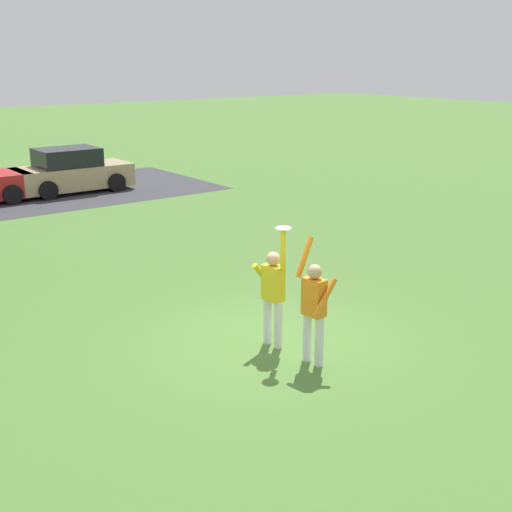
{
  "coord_description": "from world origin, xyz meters",
  "views": [
    {
      "loc": [
        -6.63,
        -8.24,
        4.7
      ],
      "look_at": [
        -0.04,
        0.45,
        1.45
      ],
      "focal_mm": 47.03,
      "sensor_mm": 36.0,
      "label": 1
    }
  ],
  "objects_px": {
    "person_catcher": "(273,291)",
    "parked_car_tan": "(71,172)",
    "frisbee_disc": "(283,228)",
    "person_defender": "(314,306)"
  },
  "relations": [
    {
      "from": "person_catcher",
      "to": "person_defender",
      "type": "height_order",
      "value": "person_catcher"
    },
    {
      "from": "person_catcher",
      "to": "frisbee_disc",
      "type": "height_order",
      "value": "frisbee_disc"
    },
    {
      "from": "frisbee_disc",
      "to": "parked_car_tan",
      "type": "relative_size",
      "value": 0.06
    },
    {
      "from": "frisbee_disc",
      "to": "parked_car_tan",
      "type": "xyz_separation_m",
      "value": [
        2.62,
        15.22,
        -1.37
      ]
    },
    {
      "from": "person_catcher",
      "to": "parked_car_tan",
      "type": "xyz_separation_m",
      "value": [
        2.64,
        15.0,
        -0.25
      ]
    },
    {
      "from": "person_catcher",
      "to": "person_defender",
      "type": "distance_m",
      "value": 0.93
    },
    {
      "from": "person_catcher",
      "to": "parked_car_tan",
      "type": "height_order",
      "value": "person_catcher"
    },
    {
      "from": "person_catcher",
      "to": "person_defender",
      "type": "xyz_separation_m",
      "value": [
        0.08,
        -0.92,
        -0.0
      ]
    },
    {
      "from": "person_catcher",
      "to": "person_defender",
      "type": "relative_size",
      "value": 1.02
    },
    {
      "from": "person_catcher",
      "to": "frisbee_disc",
      "type": "bearing_deg",
      "value": 0.0
    }
  ]
}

